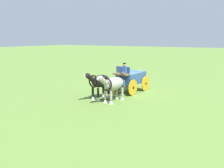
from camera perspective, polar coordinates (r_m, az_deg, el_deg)
The scene contains 5 objects.
ground_plane at distance 21.98m, azimuth 4.55°, elevation -1.84°, with size 220.00×220.00×0.00m, color olive.
show_wagon at distance 21.62m, azimuth 4.41°, elevation 1.28°, with size 5.91×2.10×2.80m.
draft_horse_near at distance 18.28m, azimuth 0.24°, elevation -0.08°, with size 3.22×1.17×2.22m.
draft_horse_off at distance 19.04m, azimuth -2.96°, elevation 0.50°, with size 3.00×1.13×2.28m.
sponsor_banner at distance 27.24m, azimuth 5.22°, elevation 1.81°, with size 3.20×0.06×1.10m, color silver.
Camera 1 is at (19.15, 9.64, 4.84)m, focal length 38.38 mm.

